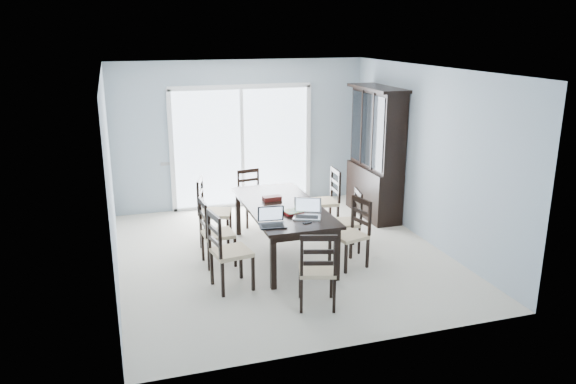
{
  "coord_description": "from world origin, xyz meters",
  "views": [
    {
      "loc": [
        -2.14,
        -7.12,
        3.12
      ],
      "look_at": [
        0.08,
        0.0,
        0.93
      ],
      "focal_mm": 35.0,
      "sensor_mm": 36.0,
      "label": 1
    }
  ],
  "objects_px": {
    "hot_tub": "(199,173)",
    "china_hutch": "(376,154)",
    "dining_table": "(282,210)",
    "chair_right_mid": "(351,214)",
    "chair_left_mid": "(211,226)",
    "chair_end_far": "(251,191)",
    "chair_right_far": "(329,193)",
    "chair_end_near": "(318,262)",
    "cell_phone": "(307,223)",
    "laptop_dark": "(273,222)",
    "laptop_silver": "(307,214)",
    "chair_left_far": "(208,204)",
    "chair_right_near": "(355,225)",
    "game_box": "(272,198)",
    "chair_left_near": "(224,243)"
  },
  "relations": [
    {
      "from": "chair_right_far",
      "to": "chair_end_near",
      "type": "xyz_separation_m",
      "value": [
        -1.09,
        -2.45,
        -0.03
      ]
    },
    {
      "from": "chair_end_near",
      "to": "laptop_dark",
      "type": "bearing_deg",
      "value": 125.17
    },
    {
      "from": "chair_end_near",
      "to": "chair_end_far",
      "type": "relative_size",
      "value": 1.07
    },
    {
      "from": "dining_table",
      "to": "cell_phone",
      "type": "height_order",
      "value": "cell_phone"
    },
    {
      "from": "cell_phone",
      "to": "laptop_silver",
      "type": "bearing_deg",
      "value": 59.04
    },
    {
      "from": "game_box",
      "to": "chair_left_near",
      "type": "bearing_deg",
      "value": -130.61
    },
    {
      "from": "chair_end_far",
      "to": "game_box",
      "type": "distance_m",
      "value": 1.29
    },
    {
      "from": "chair_left_far",
      "to": "chair_right_near",
      "type": "height_order",
      "value": "chair_left_far"
    },
    {
      "from": "china_hutch",
      "to": "chair_right_far",
      "type": "bearing_deg",
      "value": -156.16
    },
    {
      "from": "chair_left_mid",
      "to": "dining_table",
      "type": "bearing_deg",
      "value": 88.39
    },
    {
      "from": "chair_end_far",
      "to": "chair_left_mid",
      "type": "bearing_deg",
      "value": 50.77
    },
    {
      "from": "chair_right_near",
      "to": "game_box",
      "type": "distance_m",
      "value": 1.27
    },
    {
      "from": "chair_left_mid",
      "to": "game_box",
      "type": "relative_size",
      "value": 4.14
    },
    {
      "from": "chair_end_far",
      "to": "laptop_silver",
      "type": "distance_m",
      "value": 2.17
    },
    {
      "from": "dining_table",
      "to": "chair_right_near",
      "type": "bearing_deg",
      "value": -35.99
    },
    {
      "from": "china_hutch",
      "to": "chair_left_mid",
      "type": "xyz_separation_m",
      "value": [
        -3.03,
        -1.28,
        -0.51
      ]
    },
    {
      "from": "china_hutch",
      "to": "chair_end_far",
      "type": "relative_size",
      "value": 2.14
    },
    {
      "from": "chair_right_far",
      "to": "hot_tub",
      "type": "height_order",
      "value": "chair_right_far"
    },
    {
      "from": "dining_table",
      "to": "chair_end_near",
      "type": "distance_m",
      "value": 1.66
    },
    {
      "from": "china_hutch",
      "to": "laptop_dark",
      "type": "bearing_deg",
      "value": -139.33
    },
    {
      "from": "chair_left_near",
      "to": "chair_end_near",
      "type": "xyz_separation_m",
      "value": [
        0.91,
        -0.83,
        -0.03
      ]
    },
    {
      "from": "chair_right_near",
      "to": "hot_tub",
      "type": "height_order",
      "value": "chair_right_near"
    },
    {
      "from": "laptop_dark",
      "to": "dining_table",
      "type": "bearing_deg",
      "value": 71.71
    },
    {
      "from": "chair_right_mid",
      "to": "dining_table",
      "type": "bearing_deg",
      "value": 95.05
    },
    {
      "from": "chair_left_far",
      "to": "chair_right_near",
      "type": "distance_m",
      "value": 2.22
    },
    {
      "from": "chair_end_near",
      "to": "chair_right_mid",
      "type": "bearing_deg",
      "value": 71.57
    },
    {
      "from": "game_box",
      "to": "laptop_silver",
      "type": "bearing_deg",
      "value": -75.39
    },
    {
      "from": "dining_table",
      "to": "china_hutch",
      "type": "bearing_deg",
      "value": 31.71
    },
    {
      "from": "chair_end_near",
      "to": "hot_tub",
      "type": "xyz_separation_m",
      "value": [
        -0.58,
        4.99,
        -0.13
      ]
    },
    {
      "from": "china_hutch",
      "to": "chair_right_far",
      "type": "distance_m",
      "value": 1.21
    },
    {
      "from": "chair_left_mid",
      "to": "game_box",
      "type": "xyz_separation_m",
      "value": [
        0.93,
        0.27,
        0.22
      ]
    },
    {
      "from": "dining_table",
      "to": "cell_phone",
      "type": "xyz_separation_m",
      "value": [
        0.08,
        -0.82,
        0.08
      ]
    },
    {
      "from": "chair_end_far",
      "to": "chair_right_mid",
      "type": "bearing_deg",
      "value": 115.98
    },
    {
      "from": "chair_left_near",
      "to": "laptop_silver",
      "type": "bearing_deg",
      "value": 90.36
    },
    {
      "from": "hot_tub",
      "to": "china_hutch",
      "type": "bearing_deg",
      "value": -37.8
    },
    {
      "from": "china_hutch",
      "to": "cell_phone",
      "type": "relative_size",
      "value": 20.05
    },
    {
      "from": "laptop_silver",
      "to": "chair_end_near",
      "type": "bearing_deg",
      "value": -79.76
    },
    {
      "from": "chair_end_near",
      "to": "hot_tub",
      "type": "height_order",
      "value": "chair_end_near"
    },
    {
      "from": "hot_tub",
      "to": "chair_left_near",
      "type": "bearing_deg",
      "value": -94.54
    },
    {
      "from": "chair_right_mid",
      "to": "laptop_silver",
      "type": "bearing_deg",
      "value": 132.29
    },
    {
      "from": "chair_end_far",
      "to": "cell_phone",
      "type": "bearing_deg",
      "value": 85.74
    },
    {
      "from": "chair_left_mid",
      "to": "chair_left_far",
      "type": "relative_size",
      "value": 0.92
    },
    {
      "from": "china_hutch",
      "to": "chair_end_far",
      "type": "xyz_separation_m",
      "value": [
        -2.12,
        0.26,
        -0.53
      ]
    },
    {
      "from": "chair_left_mid",
      "to": "laptop_dark",
      "type": "height_order",
      "value": "chair_left_mid"
    },
    {
      "from": "china_hutch",
      "to": "chair_left_mid",
      "type": "distance_m",
      "value": 3.33
    },
    {
      "from": "chair_right_far",
      "to": "chair_right_mid",
      "type": "bearing_deg",
      "value": -176.5
    },
    {
      "from": "chair_end_near",
      "to": "china_hutch",
      "type": "bearing_deg",
      "value": 70.54
    },
    {
      "from": "laptop_dark",
      "to": "cell_phone",
      "type": "height_order",
      "value": "laptop_dark"
    },
    {
      "from": "chair_right_near",
      "to": "hot_tub",
      "type": "xyz_separation_m",
      "value": [
        -1.5,
        3.94,
        -0.12
      ]
    },
    {
      "from": "dining_table",
      "to": "china_hutch",
      "type": "relative_size",
      "value": 1.0
    }
  ]
}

